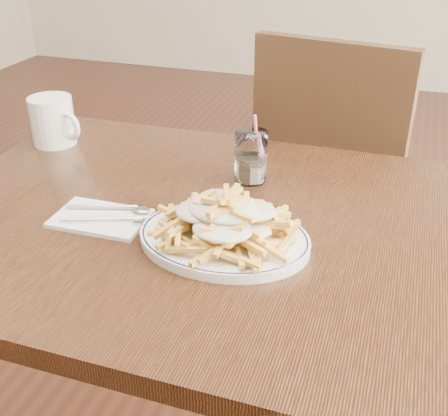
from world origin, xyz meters
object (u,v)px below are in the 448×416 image
(fries_plate, at_px, (224,238))
(loaded_fries, at_px, (224,215))
(water_glass, at_px, (251,160))
(coffee_mug, at_px, (53,121))
(table, at_px, (233,257))
(chair_far, at_px, (335,171))

(fries_plate, xyz_separation_m, loaded_fries, (0.00, -0.00, 0.05))
(water_glass, bearing_deg, coffee_mug, 174.85)
(fries_plate, bearing_deg, coffee_mug, 150.61)
(water_glass, bearing_deg, loaded_fries, -84.13)
(water_glass, bearing_deg, fries_plate, -84.13)
(table, distance_m, water_glass, 0.22)
(chair_far, distance_m, loaded_fries, 0.85)
(loaded_fries, distance_m, coffee_mug, 0.60)
(table, relative_size, loaded_fries, 4.23)
(fries_plate, height_order, water_glass, water_glass)
(table, xyz_separation_m, coffee_mug, (-0.52, 0.22, 0.14))
(fries_plate, bearing_deg, table, 95.94)
(fries_plate, xyz_separation_m, coffee_mug, (-0.53, 0.30, 0.05))
(chair_far, distance_m, water_glass, 0.62)
(chair_far, bearing_deg, table, -97.39)
(loaded_fries, distance_m, water_glass, 0.25)
(table, relative_size, fries_plate, 3.49)
(table, height_order, fries_plate, fries_plate)
(chair_far, bearing_deg, loaded_fries, -96.12)
(loaded_fries, relative_size, water_glass, 1.92)
(chair_far, height_order, coffee_mug, chair_far)
(loaded_fries, bearing_deg, fries_plate, 90.00)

